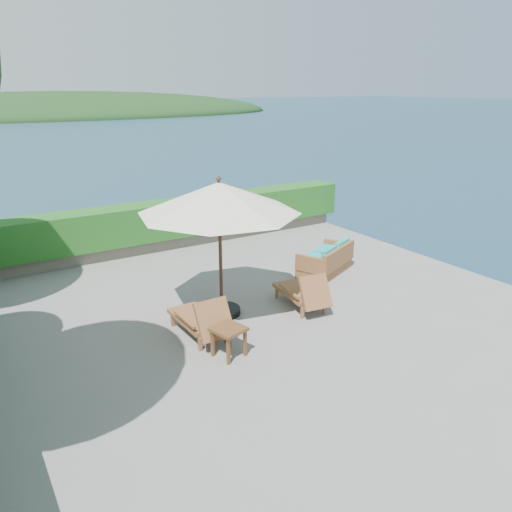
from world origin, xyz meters
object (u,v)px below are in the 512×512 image
lounge_left (202,319)px  lounge_right (303,292)px  patio_umbrella (219,199)px  side_table (229,333)px  wicker_loveseat (327,261)px

lounge_left → lounge_right: (2.40, 0.04, -0.01)m
patio_umbrella → lounge_left: patio_umbrella is taller
lounge_right → side_table: size_ratio=2.54×
side_table → wicker_loveseat: wicker_loveseat is taller
side_table → wicker_loveseat: bearing=29.2°
patio_umbrella → lounge_right: patio_umbrella is taller
lounge_left → side_table: (0.09, -0.87, 0.07)m
patio_umbrella → lounge_right: (1.60, -0.67, -2.05)m
patio_umbrella → side_table: (-0.71, -1.57, -1.97)m
lounge_right → side_table: bearing=-151.4°
lounge_left → wicker_loveseat: bearing=17.2°
patio_umbrella → side_table: bearing=-114.2°
lounge_left → side_table: bearing=-85.5°
patio_umbrella → wicker_loveseat: size_ratio=2.08×
patio_umbrella → wicker_loveseat: (3.37, 0.70, -2.11)m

